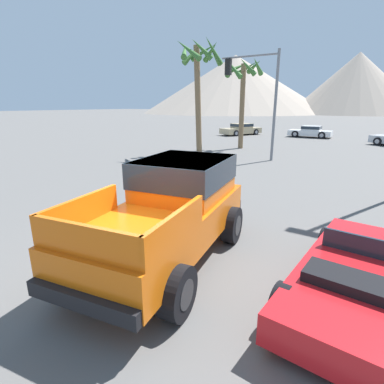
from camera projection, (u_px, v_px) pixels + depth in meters
name	position (u px, v px, depth m)	size (l,w,h in m)	color
ground_plane	(156.00, 261.00, 6.33)	(320.00, 320.00, 0.00)	#5B5956
orange_pickup_truck	(173.00, 205.00, 6.32)	(2.87, 5.20, 2.04)	orange
red_convertible_car	(363.00, 281.00, 4.87)	(2.19, 4.25, 1.00)	red
parked_car_white	(310.00, 131.00, 29.89)	(4.06, 1.96, 1.13)	white
parked_car_tan	(241.00, 129.00, 32.27)	(3.50, 4.83, 1.21)	tan
traffic_light_main	(255.00, 86.00, 17.18)	(3.49, 0.38, 6.06)	slate
palm_tree_tall	(243.00, 81.00, 21.24)	(2.76, 2.71, 6.35)	brown
palm_tree_leaning	(198.00, 69.00, 18.36)	(2.69, 2.64, 7.00)	brown
distant_mountain_range	(381.00, 87.00, 101.91)	(173.14, 91.93, 20.80)	gray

